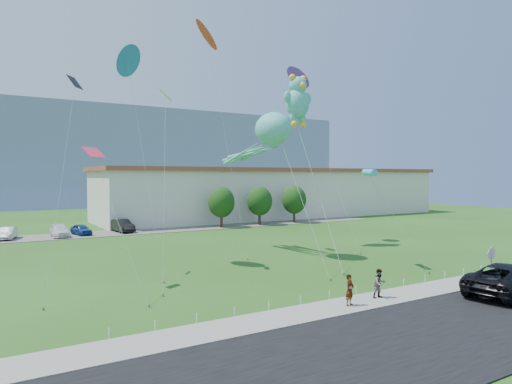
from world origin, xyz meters
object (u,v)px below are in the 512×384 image
warehouse (279,192)px  parked_car_black (122,225)px  pedestrian_left (350,290)px  teddy_bear_kite (298,100)px  parked_car_silver (8,233)px  suv (510,279)px  parked_car_blue (81,229)px  stop_sign (491,257)px  pedestrian_right (380,283)px  octopus_kite (265,139)px  parked_car_white (60,231)px

warehouse → parked_car_black: 30.30m
pedestrian_left → teddy_bear_kite: size_ratio=0.10×
pedestrian_left → teddy_bear_kite: (10.25, 18.67, 13.49)m
parked_car_silver → teddy_bear_kite: size_ratio=0.23×
suv → parked_car_black: 42.95m
pedestrian_left → parked_car_blue: bearing=81.6°
stop_sign → parked_car_black: (-12.38, 39.64, -1.03)m
pedestrian_right → teddy_bear_kite: 24.12m
suv → pedestrian_left: size_ratio=4.00×
warehouse → parked_car_blue: 35.03m
parked_car_black → octopus_kite: octopus_kite is taller
suv → octopus_kite: octopus_kite is taller
parked_car_black → parked_car_silver: bearing=174.9°
suv → parked_car_black: bearing=7.3°
warehouse → pedestrian_right: warehouse is taller
parked_car_silver → parked_car_blue: size_ratio=1.08×
warehouse → stop_sign: size_ratio=24.40×
warehouse → teddy_bear_kite: teddy_bear_kite is taller
pedestrian_left → teddy_bear_kite: teddy_bear_kite is taller
parked_car_black → teddy_bear_kite: (12.12, -19.71, 13.57)m
octopus_kite → parked_car_blue: bearing=116.7°
warehouse → parked_car_black: (-28.88, -8.56, -3.29)m
stop_sign → suv: 2.30m
pedestrian_left → parked_car_black: 38.43m
pedestrian_left → pedestrian_right: pedestrian_left is taller
suv → parked_car_white: size_ratio=1.48×
pedestrian_left → pedestrian_right: 2.48m
parked_car_blue → teddy_bear_kite: 29.18m
pedestrian_right → parked_car_blue: (-9.16, 37.79, -0.23)m
parked_car_blue → parked_car_silver: bearing=166.6°
pedestrian_left → pedestrian_right: size_ratio=1.02×
parked_car_blue → teddy_bear_kite: (16.94, -19.39, 13.73)m
parked_car_silver → suv: bearing=-46.2°
suv → parked_car_silver: bearing=21.9°
parked_car_silver → octopus_kite: 30.77m
suv → parked_car_blue: suv is taller
stop_sign → pedestrian_left: stop_sign is taller
parked_car_blue → parked_car_black: 4.84m
parked_car_black → parked_car_blue: bearing=178.0°
warehouse → suv: 53.11m
parked_car_white → parked_car_blue: (2.40, 0.49, -0.02)m
suv → teddy_bear_kite: (0.84, 21.73, 13.44)m
warehouse → parked_car_black: size_ratio=12.92×
pedestrian_left → parked_car_blue: (-6.69, 38.06, -0.24)m
warehouse → parked_car_blue: bearing=-165.2°
pedestrian_right → octopus_kite: bearing=87.6°
pedestrian_left → teddy_bear_kite: bearing=42.8°
pedestrian_left → parked_car_silver: bearing=92.0°
pedestrian_left → teddy_bear_kite: 25.21m
parked_car_blue → octopus_kite: bearing=-75.5°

